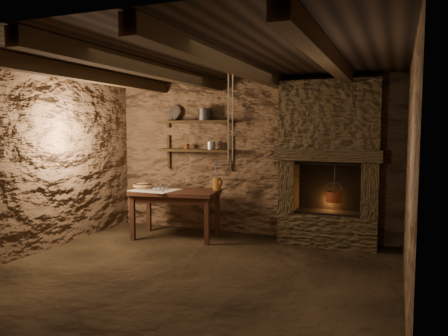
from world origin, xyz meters
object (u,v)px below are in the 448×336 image
at_px(wooden_bowl, 143,186).
at_px(red_pot, 334,196).
at_px(stoneware_jug, 217,178).
at_px(iron_stockpot, 205,115).
at_px(work_table, 176,212).

distance_m(wooden_bowl, red_pot, 2.88).
distance_m(stoneware_jug, iron_stockpot, 1.02).
bearing_deg(wooden_bowl, iron_stockpot, 31.10).
bearing_deg(red_pot, work_table, -170.36).
bearing_deg(work_table, iron_stockpot, 54.86).
height_order(work_table, stoneware_jug, stoneware_jug).
bearing_deg(red_pot, iron_stockpot, 176.60).
bearing_deg(red_pot, wooden_bowl, -172.34).
bearing_deg(work_table, red_pot, 1.27).
xyz_separation_m(work_table, iron_stockpot, (0.26, 0.51, 1.46)).
xyz_separation_m(iron_stockpot, red_pot, (2.02, -0.12, -1.14)).
bearing_deg(iron_stockpot, work_table, -116.77).
bearing_deg(red_pot, stoneware_jug, -176.05).
distance_m(iron_stockpot, red_pot, 2.32).
height_order(stoneware_jug, red_pot, red_pot).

